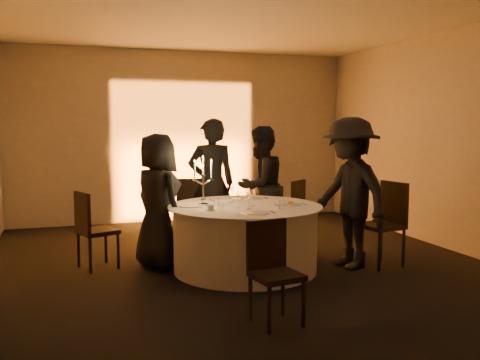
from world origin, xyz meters
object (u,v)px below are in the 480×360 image
object	(u,v)px
chair_back_right	(291,208)
candelabra	(203,188)
guest_back_right	(261,186)
chair_right	(386,218)
banquet_table	(245,238)
chair_left	(91,226)
coffee_cup	(211,208)
chair_back_left	(192,208)
guest_left	(158,201)
chair_front	(272,266)
guest_right	(350,193)
guest_back_left	(211,184)

from	to	relation	value
chair_back_right	candelabra	size ratio (longest dim) A/B	1.56
guest_back_right	chair_right	bearing A→B (deg)	99.25
banquet_table	chair_back_right	distance (m)	1.59
chair_left	coffee_cup	world-z (taller)	chair_left
chair_back_left	candelabra	size ratio (longest dim) A/B	1.65
chair_left	chair_back_right	size ratio (longest dim) A/B	1.01
chair_left	chair_right	xyz separation A→B (m)	(3.43, -0.88, 0.06)
chair_back_right	guest_left	world-z (taller)	guest_left
guest_back_right	candelabra	xyz separation A→B (m)	(-1.07, -0.99, 0.13)
banquet_table	candelabra	size ratio (longest dim) A/B	3.06
chair_front	guest_right	size ratio (longest dim) A/B	0.49
banquet_table	chair_back_left	size ratio (longest dim) A/B	1.86
chair_right	guest_left	distance (m)	2.77
chair_back_left	chair_front	world-z (taller)	chair_back_left
guest_back_left	banquet_table	bearing A→B (deg)	97.31
chair_left	chair_back_left	bearing A→B (deg)	-79.58
candelabra	chair_left	bearing A→B (deg)	161.87
chair_back_right	guest_right	bearing A→B (deg)	55.71
guest_back_left	guest_back_right	xyz separation A→B (m)	(0.69, -0.08, -0.05)
chair_left	chair_front	world-z (taller)	chair_left
banquet_table	coffee_cup	size ratio (longest dim) A/B	16.36
chair_back_left	guest_right	bearing A→B (deg)	144.24
chair_front	guest_back_right	world-z (taller)	guest_back_right
chair_front	candelabra	world-z (taller)	candelabra
banquet_table	chair_back_left	world-z (taller)	chair_back_left
chair_left	chair_back_left	distance (m)	1.63
chair_left	guest_right	size ratio (longest dim) A/B	0.51
banquet_table	guest_back_right	xyz separation A→B (m)	(0.61, 1.17, 0.46)
coffee_cup	guest_back_left	bearing A→B (deg)	75.02
chair_front	chair_left	bearing A→B (deg)	113.34
chair_right	chair_front	distance (m)	2.42
chair_back_right	guest_back_left	size ratio (longest dim) A/B	0.51
chair_front	coffee_cup	size ratio (longest dim) A/B	8.04
candelabra	chair_right	bearing A→B (deg)	-12.26
guest_back_right	guest_left	bearing A→B (deg)	-2.13
chair_back_left	chair_right	bearing A→B (deg)	151.13
guest_left	banquet_table	bearing A→B (deg)	-137.98
chair_right	chair_front	bearing A→B (deg)	-66.81
guest_back_left	guest_left	bearing A→B (deg)	46.97
guest_left	chair_back_left	bearing A→B (deg)	-56.10
banquet_table	chair_front	bearing A→B (deg)	-100.08
guest_back_right	chair_back_right	bearing A→B (deg)	150.34
guest_back_left	coffee_cup	size ratio (longest dim) A/B	16.31
guest_back_right	coffee_cup	world-z (taller)	guest_back_right
chair_front	guest_back_left	distance (m)	2.92
chair_left	guest_back_left	xyz separation A→B (m)	(1.64, 0.66, 0.38)
guest_back_left	candelabra	xyz separation A→B (m)	(-0.38, -1.07, 0.08)
chair_back_right	chair_right	bearing A→B (deg)	73.14
chair_back_right	coffee_cup	distance (m)	2.10
guest_left	chair_right	bearing A→B (deg)	-129.01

